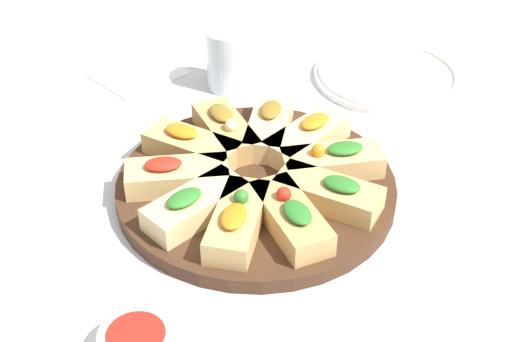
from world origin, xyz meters
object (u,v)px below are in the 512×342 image
(serving_board, at_px, (256,187))
(napkin_stack, at_px, (139,73))
(water_glass, at_px, (228,59))
(plate_left, at_px, (387,75))

(serving_board, bearing_deg, napkin_stack, -116.83)
(serving_board, height_order, water_glass, water_glass)
(plate_left, xyz_separation_m, water_glass, (0.16, -0.21, 0.04))
(serving_board, relative_size, water_glass, 3.68)
(napkin_stack, bearing_deg, water_glass, 107.11)
(serving_board, relative_size, plate_left, 1.51)
(plate_left, bearing_deg, napkin_stack, -60.37)
(serving_board, xyz_separation_m, water_glass, (-0.21, -0.18, 0.04))
(plate_left, relative_size, water_glass, 2.44)
(plate_left, height_order, water_glass, water_glass)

